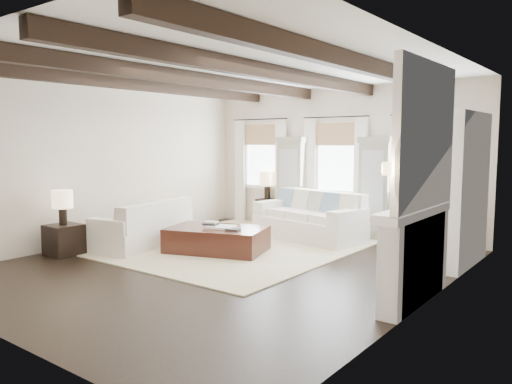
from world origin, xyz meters
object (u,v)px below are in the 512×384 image
Objects in this scene: sofa_back at (311,220)px; sofa_left at (146,228)px; ottoman at (217,240)px; side_table_front at (64,240)px; side_table_back at (267,212)px.

sofa_left is (-2.17, -2.55, -0.04)m from sofa_back.
sofa_back is at bearing 51.96° from ottoman.
sofa_back is at bearing 55.02° from side_table_front.
sofa_back is 1.12× the size of sofa_left.
sofa_back reaches higher than sofa_left.
side_table_front is at bearing -124.98° from sofa_back.
side_table_back is at bearing 82.18° from sofa_left.
ottoman is at bearing 42.53° from side_table_front.
side_table_front is (-2.01, -1.85, 0.05)m from ottoman.
ottoman is at bearing -71.55° from side_table_back.
ottoman is at bearing -109.54° from sofa_back.
sofa_left reaches higher than side_table_back.
side_table_back is at bearing 154.48° from sofa_back.
side_table_front is 4.86m from side_table_back.
sofa_left reaches higher than side_table_front.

